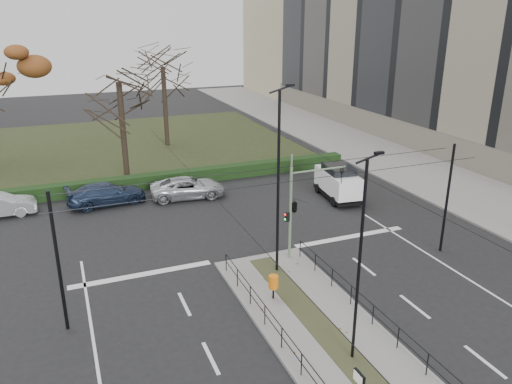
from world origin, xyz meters
TOP-DOWN VIEW (x-y plane):
  - ground at (0.00, 0.00)m, footprint 140.00×140.00m
  - median_island at (0.00, -2.50)m, footprint 4.40×15.00m
  - sidewalk_east at (18.00, 22.00)m, footprint 8.00×90.00m
  - park at (-6.00, 32.00)m, footprint 38.00×26.00m
  - hedge at (-6.00, 18.60)m, footprint 38.00×1.00m
  - apartment_block at (27.97, 23.97)m, footprint 13.09×52.10m
  - median_railing at (0.00, -2.60)m, footprint 4.14×13.24m
  - catenary at (0.00, 1.62)m, footprint 20.00×34.00m
  - traffic_light at (1.79, 4.16)m, footprint 3.43×1.92m
  - litter_bin at (-0.92, 0.76)m, footprint 0.44×0.44m
  - info_panel at (-1.51, -6.90)m, footprint 0.11×0.51m
  - streetlamp_median_near at (0.18, -4.07)m, footprint 0.66×0.13m
  - streetlamp_median_far at (0.33, 3.09)m, footprint 0.76×0.16m
  - parked_car_third at (-6.49, 16.09)m, footprint 5.34×2.60m
  - parked_car_fourth at (-1.02, 15.42)m, footprint 5.41×2.95m
  - white_van at (8.66, 11.34)m, footprint 2.43×4.59m
  - bare_tree_center at (0.82, 30.54)m, footprint 6.73×6.73m
  - bare_tree_near at (-4.42, 21.15)m, footprint 6.24×6.24m

SIDE VIEW (x-z plane):
  - ground at x=0.00m, z-range 0.00..0.00m
  - park at x=-6.00m, z-range 0.00..0.10m
  - median_island at x=0.00m, z-range 0.00..0.14m
  - sidewalk_east at x=18.00m, z-range 0.00..0.14m
  - hedge at x=-6.00m, z-range 0.00..1.00m
  - parked_car_fourth at x=-1.02m, z-range 0.00..1.44m
  - parked_car_third at x=-6.49m, z-range 0.00..1.50m
  - litter_bin at x=-0.92m, z-range 0.38..1.51m
  - median_railing at x=0.00m, z-range 0.52..1.44m
  - white_van at x=8.66m, z-range 0.05..2.42m
  - info_panel at x=-1.51m, z-range 0.70..2.66m
  - traffic_light at x=1.79m, z-range 0.55..5.55m
  - catenary at x=0.00m, z-range 0.42..6.42m
  - streetlamp_median_near at x=0.18m, z-range 0.21..8.06m
  - streetlamp_median_far at x=0.33m, z-range 0.22..9.37m
  - bare_tree_near at x=-4.42m, z-range 2.04..11.91m
  - bare_tree_center at x=0.82m, z-range 2.06..11.99m
  - apartment_block at x=27.97m, z-range -0.43..21.22m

